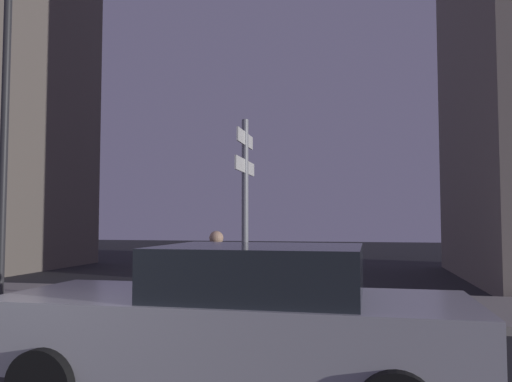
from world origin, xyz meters
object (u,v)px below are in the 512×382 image
object	(u,v)px
car_near_right	(239,319)
street_lamp	(13,111)
cyclist	(213,286)
signpost	(245,198)

from	to	relation	value
car_near_right	street_lamp	bearing A→B (deg)	144.23
street_lamp	cyclist	bearing A→B (deg)	-17.89
signpost	street_lamp	size ratio (longest dim) A/B	0.51
signpost	cyclist	xyz separation A→B (m)	(-0.24, -1.19, -1.42)
signpost	cyclist	size ratio (longest dim) A/B	1.90
car_near_right	cyclist	distance (m)	2.90
street_lamp	cyclist	distance (m)	6.06
car_near_right	signpost	bearing A→B (deg)	102.12
cyclist	street_lamp	bearing A→B (deg)	162.11
signpost	street_lamp	xyz separation A→B (m)	(-5.06, 0.37, 1.89)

